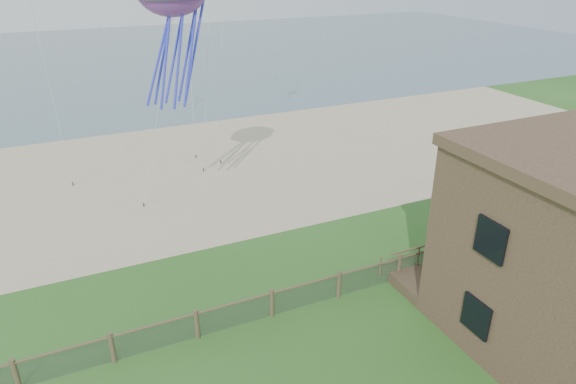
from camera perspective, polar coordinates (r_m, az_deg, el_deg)
name	(u,v)px	position (r m, az deg, el deg)	size (l,w,h in m)	color
sand_beach	(176,173)	(34.25, -12.31, 2.06)	(72.00, 20.00, 0.02)	#BEAD89
ocean	(100,59)	(76.45, -20.18, 13.69)	(160.00, 68.00, 0.02)	slate
chainlink_fence	(272,305)	(20.51, -1.81, -12.40)	(36.20, 0.20, 1.25)	#4E3F2B
motel_deck	(533,251)	(27.01, 25.59, -5.90)	(15.00, 2.00, 0.50)	brown
picnic_table	(520,315)	(22.17, 24.42, -12.32)	(1.78, 1.35, 0.75)	brown
octopus_kite	(175,30)	(24.79, -12.42, 17.16)	(3.38, 2.39, 6.96)	#E1235A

